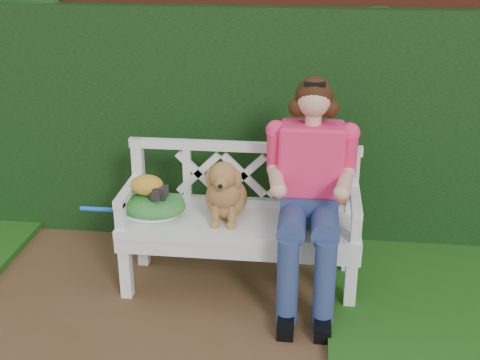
# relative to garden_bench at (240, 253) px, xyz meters

# --- Properties ---
(brick_wall) EXTENTS (10.00, 0.30, 2.20)m
(brick_wall) POSITION_rel_garden_bench_xyz_m (-0.53, 0.95, 0.86)
(brick_wall) COLOR maroon
(brick_wall) RESTS_ON ground
(ivy_hedge) EXTENTS (10.00, 0.18, 1.70)m
(ivy_hedge) POSITION_rel_garden_bench_xyz_m (-0.53, 0.73, 0.61)
(ivy_hedge) COLOR #1B4117
(ivy_hedge) RESTS_ON ground
(garden_bench) EXTENTS (1.64, 0.80, 0.48)m
(garden_bench) POSITION_rel_garden_bench_xyz_m (0.00, 0.00, 0.00)
(garden_bench) COLOR white
(garden_bench) RESTS_ON ground
(seated_woman) EXTENTS (0.83, 0.93, 1.37)m
(seated_woman) POSITION_rel_garden_bench_xyz_m (0.43, -0.02, 0.45)
(seated_woman) COLOR #CA3F3F
(seated_woman) RESTS_ON ground
(dog) EXTENTS (0.32, 0.41, 0.42)m
(dog) POSITION_rel_garden_bench_xyz_m (-0.09, 0.01, 0.45)
(dog) COLOR #B37D47
(dog) RESTS_ON garden_bench
(tennis_racket) EXTENTS (0.73, 0.49, 0.03)m
(tennis_racket) POSITION_rel_garden_bench_xyz_m (-0.61, 0.01, 0.26)
(tennis_racket) COLOR white
(tennis_racket) RESTS_ON garden_bench
(green_bag) EXTENTS (0.51, 0.46, 0.14)m
(green_bag) POSITION_rel_garden_bench_xyz_m (-0.56, 0.00, 0.31)
(green_bag) COLOR #327F2E
(green_bag) RESTS_ON garden_bench
(camera_item) EXTENTS (0.11, 0.09, 0.07)m
(camera_item) POSITION_rel_garden_bench_xyz_m (-0.51, -0.03, 0.42)
(camera_item) COLOR black
(camera_item) RESTS_ON green_bag
(baseball_glove) EXTENTS (0.25, 0.21, 0.13)m
(baseball_glove) POSITION_rel_garden_bench_xyz_m (-0.59, -0.00, 0.45)
(baseball_glove) COLOR gold
(baseball_glove) RESTS_ON green_bag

